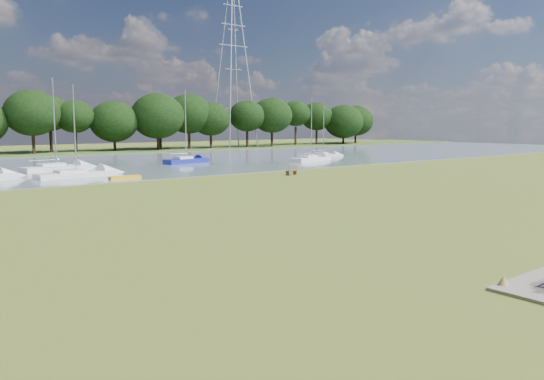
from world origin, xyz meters
TOP-DOWN VIEW (x-y plane):
  - ground at (0.00, 0.00)m, footprint 220.00×220.00m
  - river at (0.00, 42.00)m, footprint 220.00×40.00m
  - riverbank_bench at (16.49, 17.95)m, footprint 1.45×0.74m
  - kayak at (2.34, 24.00)m, footprint 2.86×0.77m
  - pylon at (45.61, 70.00)m, footprint 6.94×4.87m
  - tree_line at (8.34, 68.00)m, footprint 158.75×8.68m
  - sailboat_0 at (15.86, 37.22)m, footprint 6.20×2.79m
  - sailboat_1 at (38.01, 35.96)m, footprint 5.53×2.76m
  - sailboat_2 at (30.73, 30.72)m, footprint 6.93×3.15m
  - sailboat_3 at (-0.49, 28.35)m, footprint 7.33×2.67m
  - sailboat_8 at (0.05, 36.04)m, footprint 7.19×3.22m

SIDE VIEW (x-z plane):
  - ground at x=0.00m, z-range 0.00..0.00m
  - river at x=0.00m, z-range -0.05..0.05m
  - kayak at x=2.34m, z-range 0.05..0.33m
  - riverbank_bench at x=16.49m, z-range 0.00..0.86m
  - sailboat_1 at x=38.01m, z-range -3.46..4.40m
  - sailboat_3 at x=-0.49m, z-range -3.69..4.63m
  - sailboat_2 at x=30.73m, z-range -3.63..4.59m
  - sailboat_8 at x=0.05m, z-range -4.17..5.27m
  - sailboat_0 at x=15.86m, z-range -3.89..5.05m
  - tree_line at x=8.34m, z-range 0.98..11.48m
  - pylon at x=45.61m, z-range 4.05..37.27m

